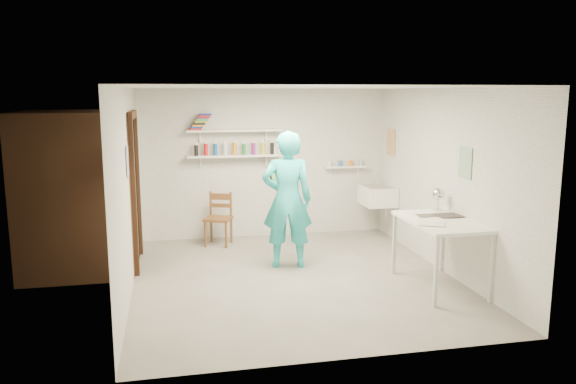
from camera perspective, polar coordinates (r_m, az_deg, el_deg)
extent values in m
cube|color=slate|center=(7.25, 0.66, -8.83)|extent=(4.00, 4.50, 0.02)
cube|color=silver|center=(6.86, 0.70, 10.68)|extent=(4.00, 4.50, 0.02)
cube|color=silver|center=(9.15, -2.40, 2.92)|extent=(4.00, 0.02, 2.40)
cube|color=silver|center=(4.81, 6.55, -3.66)|extent=(4.00, 0.02, 2.40)
cube|color=silver|center=(6.81, -16.07, 0.06)|extent=(0.02, 4.50, 2.40)
cube|color=silver|center=(7.64, 15.56, 1.14)|extent=(0.02, 4.50, 2.40)
cube|color=black|center=(7.87, -15.33, -0.07)|extent=(0.02, 0.90, 2.00)
cube|color=brown|center=(7.94, -20.46, 0.10)|extent=(1.40, 1.50, 2.10)
cube|color=brown|center=(7.76, -15.54, 7.59)|extent=(0.06, 1.05, 0.10)
cube|color=brown|center=(7.38, -15.39, -0.73)|extent=(0.06, 0.10, 2.00)
cube|color=brown|center=(8.36, -15.00, 0.52)|extent=(0.06, 0.10, 2.00)
cube|color=white|center=(8.93, -5.44, 3.68)|extent=(1.50, 0.22, 0.03)
cube|color=white|center=(8.90, -5.49, 6.24)|extent=(1.50, 0.22, 0.03)
cube|color=white|center=(9.39, 5.85, 2.57)|extent=(0.70, 0.14, 0.03)
cube|color=#334C7F|center=(6.81, -16.00, 3.04)|extent=(0.01, 0.28, 0.36)
cube|color=#995933|center=(9.21, 10.40, 5.00)|extent=(0.01, 0.34, 0.42)
cube|color=#3F724C|center=(7.11, 17.55, 2.84)|extent=(0.01, 0.30, 0.38)
cube|color=white|center=(9.14, 9.09, -0.37)|extent=(0.48, 0.60, 0.30)
imported|color=#28C6CB|center=(7.50, -0.08, -0.80)|extent=(0.73, 0.54, 1.84)
cylinder|color=#CAC98A|center=(7.65, -0.65, 1.75)|extent=(0.33, 0.08, 0.33)
cube|color=brown|center=(8.74, -7.10, -2.72)|extent=(0.50, 0.48, 0.83)
cube|color=white|center=(7.04, 15.14, -6.09)|extent=(0.76, 1.26, 0.84)
sphere|color=silver|center=(7.43, 15.04, -0.18)|extent=(0.16, 0.16, 0.16)
cylinder|color=black|center=(8.87, -9.46, 4.20)|extent=(0.06, 0.06, 0.17)
cylinder|color=red|center=(8.88, -8.46, 4.23)|extent=(0.06, 0.06, 0.17)
cylinder|color=blue|center=(8.89, -7.45, 4.26)|extent=(0.06, 0.06, 0.17)
cylinder|color=white|center=(8.91, -6.45, 4.29)|extent=(0.06, 0.06, 0.17)
cylinder|color=orange|center=(8.92, -5.46, 4.32)|extent=(0.06, 0.06, 0.17)
cylinder|color=#268C3F|center=(8.94, -4.46, 4.34)|extent=(0.06, 0.06, 0.17)
cylinder|color=#8C268C|center=(8.96, -3.47, 4.37)|extent=(0.06, 0.06, 0.17)
cylinder|color=gold|center=(8.99, -2.49, 4.39)|extent=(0.06, 0.06, 0.17)
cylinder|color=black|center=(9.01, -1.51, 4.42)|extent=(0.06, 0.06, 0.17)
cube|color=red|center=(8.85, -9.38, 6.32)|extent=(0.18, 0.14, 0.03)
cube|color=#1933A5|center=(8.85, -9.25, 6.51)|extent=(0.18, 0.14, 0.03)
cube|color=orange|center=(8.85, -9.13, 6.69)|extent=(0.18, 0.14, 0.03)
cube|color=black|center=(8.85, -9.00, 6.87)|extent=(0.18, 0.14, 0.03)
cube|color=yellow|center=(8.85, -8.88, 7.06)|extent=(0.18, 0.14, 0.03)
cube|color=#338C4C|center=(8.85, -8.75, 7.24)|extent=(0.18, 0.14, 0.03)
cube|color=#8C3F8C|center=(8.85, -8.63, 7.43)|extent=(0.18, 0.14, 0.03)
cube|color=red|center=(8.85, -8.50, 7.61)|extent=(0.18, 0.14, 0.03)
cube|color=#1933A5|center=(8.85, -8.37, 7.80)|extent=(0.18, 0.14, 0.03)
cylinder|color=silver|center=(9.32, 4.65, 2.90)|extent=(0.07, 0.07, 0.09)
cylinder|color=#335999|center=(9.36, 5.46, 2.92)|extent=(0.07, 0.07, 0.09)
cylinder|color=orange|center=(9.40, 6.26, 2.94)|extent=(0.07, 0.07, 0.09)
cylinder|color=#999999|center=(9.44, 7.05, 2.96)|extent=(0.07, 0.07, 0.09)
cube|color=silver|center=(6.94, 15.30, -2.74)|extent=(0.30, 0.22, 0.00)
cube|color=#4C4742|center=(6.94, 15.30, -2.71)|extent=(0.30, 0.22, 0.00)
cube|color=beige|center=(6.94, 15.30, -2.68)|extent=(0.30, 0.22, 0.00)
cube|color=#383330|center=(6.93, 15.31, -2.65)|extent=(0.30, 0.22, 0.00)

